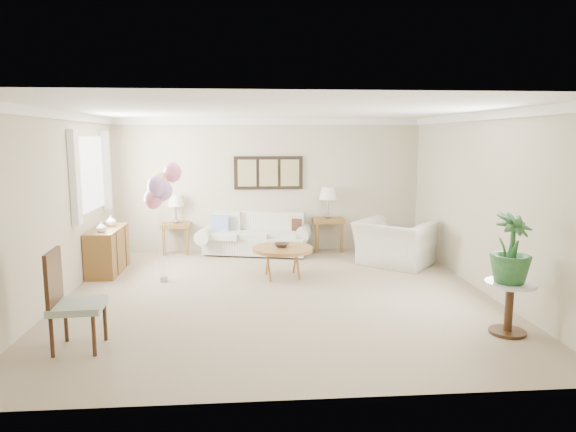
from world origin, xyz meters
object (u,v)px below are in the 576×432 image
object	(u,v)px
armchair	(395,243)
balloon_cluster	(161,187)
accent_chair	(70,298)
sofa	(256,238)
coffee_table	(282,250)

from	to	relation	value
armchair	balloon_cluster	world-z (taller)	balloon_cluster
armchair	accent_chair	world-z (taller)	accent_chair
sofa	balloon_cluster	bearing A→B (deg)	-127.73
coffee_table	accent_chair	distance (m)	3.61
sofa	balloon_cluster	distance (m)	2.68
sofa	armchair	distance (m)	2.67
coffee_table	armchair	world-z (taller)	armchair
coffee_table	balloon_cluster	world-z (taller)	balloon_cluster
sofa	balloon_cluster	world-z (taller)	balloon_cluster
coffee_table	accent_chair	world-z (taller)	accent_chair
armchair	balloon_cluster	xyz separation A→B (m)	(-3.89, -0.76, 1.10)
sofa	coffee_table	world-z (taller)	sofa
sofa	accent_chair	distance (m)	4.90
coffee_table	accent_chair	xyz separation A→B (m)	(-2.43, -2.66, 0.10)
balloon_cluster	sofa	bearing A→B (deg)	52.27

